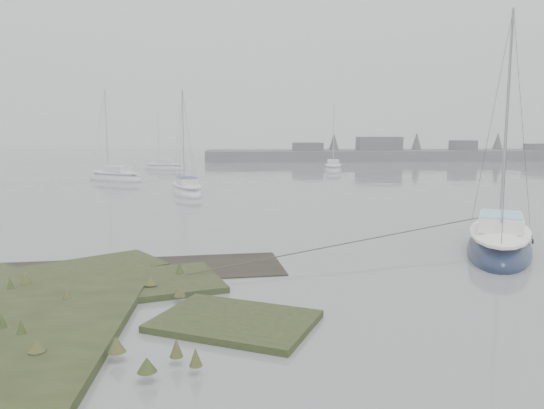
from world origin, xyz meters
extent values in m
plane|color=slate|center=(0.00, 30.00, 0.00)|extent=(160.00, 160.00, 0.00)
cube|color=#4C4F51|center=(26.00, 62.00, 0.60)|extent=(60.00, 8.00, 1.60)
cube|color=#424247|center=(10.00, 61.00, 1.40)|extent=(4.00, 3.00, 2.20)
cube|color=#424247|center=(20.00, 61.00, 1.80)|extent=(6.00, 3.00, 3.00)
cube|color=#424247|center=(32.00, 61.00, 1.55)|extent=(3.00, 3.00, 2.50)
cone|color=#384238|center=(14.00, 63.00, 2.20)|extent=(2.00, 2.00, 3.50)
cone|color=#384238|center=(26.00, 63.00, 2.20)|extent=(2.00, 2.00, 3.50)
cone|color=#384238|center=(38.00, 63.00, 2.20)|extent=(2.00, 2.00, 3.50)
ellipsoid|color=#121B36|center=(10.04, 6.13, 0.11)|extent=(4.90, 6.96, 1.62)
ellipsoid|color=white|center=(10.04, 6.13, 0.76)|extent=(4.13, 5.99, 0.46)
cube|color=white|center=(9.91, 5.88, 1.16)|extent=(2.29, 2.68, 0.48)
cube|color=#8ED0E9|center=(9.91, 5.88, 1.43)|extent=(2.12, 2.47, 0.08)
cylinder|color=#939399|center=(10.41, 6.90, 4.91)|extent=(0.10, 0.10, 7.62)
cylinder|color=#939399|center=(9.83, 5.70, 1.43)|extent=(1.25, 2.44, 0.09)
ellipsoid|color=silver|center=(-3.02, 24.09, 0.09)|extent=(3.35, 5.72, 1.32)
ellipsoid|color=silver|center=(-3.02, 24.09, 0.62)|extent=(2.79, 4.95, 0.37)
cube|color=silver|center=(-2.95, 23.86, 0.95)|extent=(1.67, 2.13, 0.39)
cube|color=navy|center=(-2.95, 23.86, 1.17)|extent=(1.55, 1.96, 0.06)
cylinder|color=#939399|center=(-3.23, 24.75, 4.00)|extent=(0.09, 0.09, 6.21)
cylinder|color=#939399|center=(-2.91, 23.71, 1.17)|extent=(0.72, 2.09, 0.07)
ellipsoid|color=silver|center=(-10.16, 34.09, 0.10)|extent=(6.00, 4.79, 1.43)
ellipsoid|color=silver|center=(-10.16, 34.09, 0.67)|extent=(5.15, 4.06, 0.40)
cube|color=silver|center=(-9.95, 33.95, 1.03)|extent=(2.38, 2.15, 0.42)
cube|color=silver|center=(-9.95, 33.95, 1.26)|extent=(2.19, 1.99, 0.07)
cylinder|color=#939399|center=(-10.80, 34.49, 4.33)|extent=(0.09, 0.09, 6.72)
cylinder|color=#939399|center=(-9.81, 33.86, 1.26)|extent=(2.02, 1.33, 0.08)
ellipsoid|color=silver|center=(10.42, 43.03, 0.09)|extent=(2.79, 5.77, 1.34)
ellipsoid|color=white|center=(10.42, 43.03, 0.63)|extent=(2.30, 5.00, 0.38)
cube|color=white|center=(10.38, 42.80, 0.96)|extent=(1.51, 2.08, 0.39)
cube|color=silver|center=(10.38, 42.80, 1.18)|extent=(1.40, 1.91, 0.06)
cylinder|color=#939399|center=(10.55, 43.73, 4.07)|extent=(0.09, 0.09, 6.32)
cylinder|color=#939399|center=(10.35, 42.64, 1.18)|extent=(0.47, 2.19, 0.07)
ellipsoid|color=silver|center=(-7.62, 46.35, 0.08)|extent=(5.09, 3.02, 1.17)
ellipsoid|color=white|center=(-7.62, 46.35, 0.55)|extent=(4.40, 2.52, 0.33)
cube|color=white|center=(-7.42, 46.29, 0.84)|extent=(1.90, 1.50, 0.35)
cube|color=silver|center=(-7.42, 46.29, 1.04)|extent=(1.74, 1.39, 0.06)
cylinder|color=#939399|center=(-8.21, 46.55, 3.56)|extent=(0.08, 0.08, 5.52)
cylinder|color=#939399|center=(-7.29, 46.24, 1.04)|extent=(1.86, 0.66, 0.06)
camera|label=1|loc=(0.65, -12.19, 4.47)|focal=35.00mm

